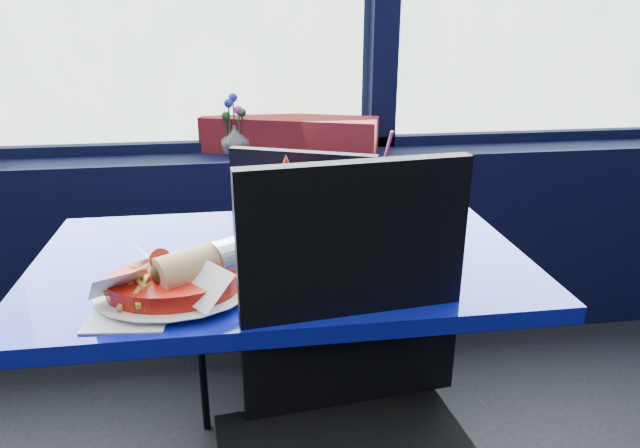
# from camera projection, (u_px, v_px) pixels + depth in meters

# --- Properties ---
(window_sill) EXTENTS (5.00, 0.26, 0.80)m
(window_sill) POSITION_uv_depth(u_px,v_px,m) (193.00, 252.00, 2.30)
(window_sill) COLOR black
(window_sill) RESTS_ON ground
(near_table) EXTENTS (1.20, 0.70, 0.75)m
(near_table) POSITION_uv_depth(u_px,v_px,m) (284.00, 320.00, 1.48)
(near_table) COLOR black
(near_table) RESTS_ON ground
(chair_near_front) EXTENTS (0.53, 0.53, 1.06)m
(chair_near_front) POSITION_uv_depth(u_px,v_px,m) (357.00, 412.00, 1.08)
(chair_near_front) COLOR black
(chair_near_front) RESTS_ON ground
(chair_near_back) EXTENTS (0.57, 0.57, 0.96)m
(chair_near_back) POSITION_uv_depth(u_px,v_px,m) (285.00, 271.00, 1.79)
(chair_near_back) COLOR black
(chair_near_back) RESTS_ON ground
(planter_box) EXTENTS (0.69, 0.38, 0.14)m
(planter_box) POSITION_uv_depth(u_px,v_px,m) (289.00, 134.00, 2.20)
(planter_box) COLOR maroon
(planter_box) RESTS_ON window_sill
(flower_vase) EXTENTS (0.14, 0.14, 0.23)m
(flower_vase) POSITION_uv_depth(u_px,v_px,m) (235.00, 137.00, 2.15)
(flower_vase) COLOR silver
(flower_vase) RESTS_ON window_sill
(food_basket) EXTENTS (0.32, 0.31, 0.11)m
(food_basket) POSITION_uv_depth(u_px,v_px,m) (177.00, 281.00, 1.20)
(food_basket) COLOR red
(food_basket) RESTS_ON near_table
(ketchup_bottle) EXTENTS (0.06, 0.06, 0.24)m
(ketchup_bottle) POSITION_uv_depth(u_px,v_px,m) (287.00, 205.00, 1.46)
(ketchup_bottle) COLOR red
(ketchup_bottle) RESTS_ON near_table
(soda_cup) EXTENTS (0.08, 0.08, 0.28)m
(soda_cup) POSITION_uv_depth(u_px,v_px,m) (378.00, 207.00, 1.54)
(soda_cup) COLOR navy
(soda_cup) RESTS_ON near_table
(napkin) EXTENTS (0.17, 0.17, 0.00)m
(napkin) POSITION_uv_depth(u_px,v_px,m) (131.00, 312.00, 1.14)
(napkin) COLOR white
(napkin) RESTS_ON near_table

